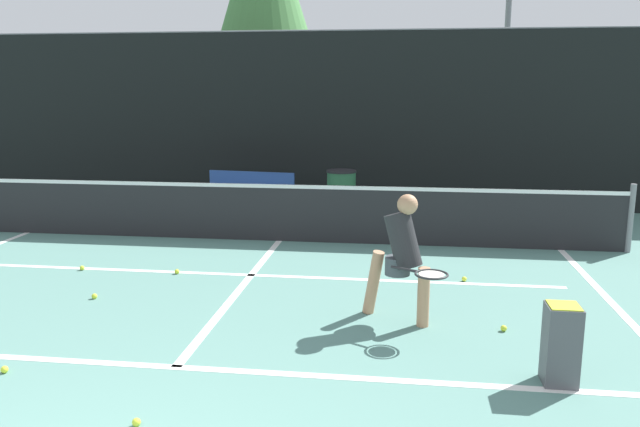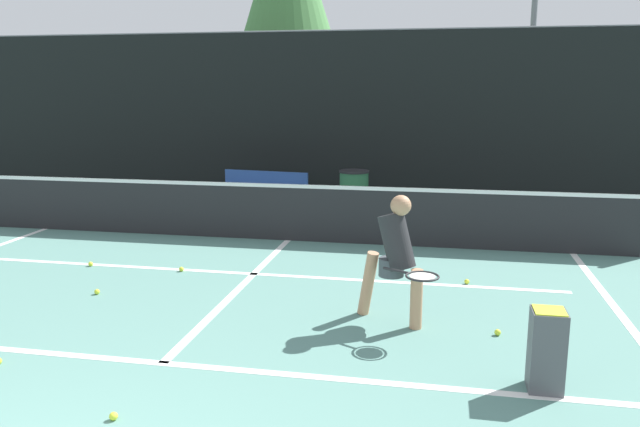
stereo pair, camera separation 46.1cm
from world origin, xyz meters
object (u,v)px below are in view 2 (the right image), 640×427
parked_car (271,157)px  courtside_bench (264,191)px  ball_hopper (547,348)px  trash_bin (354,196)px  player_practicing (395,254)px

parked_car → courtside_bench: bearing=-76.2°
ball_hopper → courtside_bench: bearing=123.1°
ball_hopper → courtside_bench: 8.04m
ball_hopper → trash_bin: size_ratio=0.73×
parked_car → player_practicing: bearing=-67.5°
trash_bin → parked_car: (-2.98, 4.87, 0.16)m
player_practicing → courtside_bench: size_ratio=0.77×
player_practicing → ball_hopper: 1.93m
ball_hopper → parked_car: (-5.50, 11.29, 0.27)m
ball_hopper → courtside_bench: size_ratio=0.39×
courtside_bench → parked_car: parked_car is taller
ball_hopper → parked_car: bearing=116.0°
player_practicing → ball_hopper: (1.36, -1.30, -0.40)m
courtside_bench → player_practicing: bearing=-53.4°
player_practicing → trash_bin: bearing=131.0°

